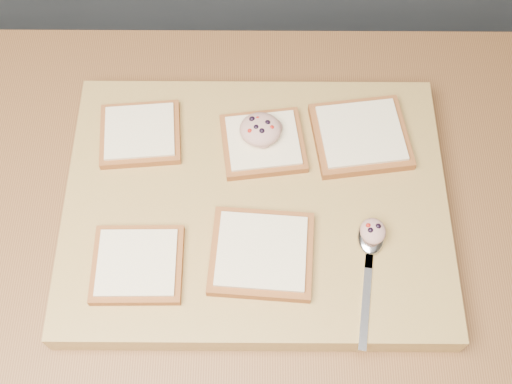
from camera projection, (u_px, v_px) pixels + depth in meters
island_counter at (276, 341)px, 1.27m from camera, size 2.00×0.80×0.90m
cutting_board at (256, 205)px, 0.89m from camera, size 0.52×0.39×0.04m
bread_far_left at (140, 134)px, 0.91m from camera, size 0.12×0.11×0.02m
bread_far_center at (263, 143)px, 0.90m from camera, size 0.13×0.12×0.02m
bread_far_right at (361, 136)px, 0.91m from camera, size 0.15×0.14×0.02m
bread_near_left at (137, 264)px, 0.82m from camera, size 0.12×0.11×0.02m
bread_near_center at (262, 253)px, 0.82m from camera, size 0.14×0.13×0.02m
tuna_salad_dollop at (260, 129)px, 0.89m from camera, size 0.06×0.06×0.03m
spoon at (370, 245)px, 0.83m from camera, size 0.05×0.18×0.01m
spoon_salad at (373, 231)px, 0.82m from camera, size 0.03×0.04×0.02m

